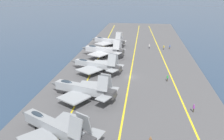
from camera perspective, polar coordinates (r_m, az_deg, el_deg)
ground_plane at (r=66.52m, az=4.38°, el=-1.92°), size 2000.00×2000.00×0.00m
carrier_deck at (r=66.45m, az=4.39°, el=-1.76°), size 205.29×41.60×0.40m
deck_stripe_foul_line at (r=66.80m, az=14.23°, el=-2.02°), size 184.48×10.92×0.01m
deck_stripe_centerline at (r=66.38m, az=4.39°, el=-1.60°), size 184.76×0.36×0.01m
deck_stripe_edge_line at (r=67.91m, az=-5.29°, el=-1.13°), size 184.55×9.47×0.01m
parked_jet_nearest at (r=40.23m, az=-13.70°, el=-13.18°), size 12.75×16.59×6.51m
parked_jet_second at (r=52.96m, az=-7.24°, el=-4.46°), size 12.71×16.65×6.51m
parked_jet_third at (r=69.39m, az=-3.90°, el=1.26°), size 13.25×17.14×6.26m
parked_jet_fourth at (r=84.27m, az=-2.23°, el=4.85°), size 13.59×16.43×6.84m
parked_jet_fifth at (r=100.11m, az=-0.94°, el=7.05°), size 13.36×15.79×6.44m
crew_green_vest at (r=64.33m, az=13.20°, el=-1.86°), size 0.33×0.42×1.74m
crew_purple_vest at (r=50.41m, az=19.07°, el=-8.59°), size 0.39×0.28×1.76m
crew_white_vest at (r=97.65m, az=8.97°, el=5.67°), size 0.45×0.40×1.71m
crew_blue_vest at (r=98.02m, az=13.73°, el=5.45°), size 0.46×0.40×1.84m
crew_yellow_vest at (r=96.68m, az=12.35°, el=5.36°), size 0.45×0.39×1.83m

